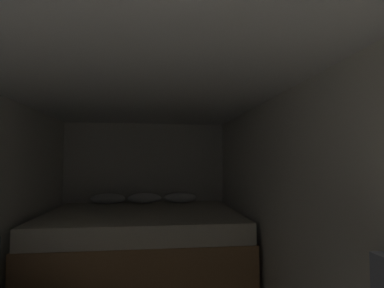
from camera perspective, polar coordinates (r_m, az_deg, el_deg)
The scene contains 4 objects.
wall_back at distance 4.89m, azimuth -8.60°, elevation -7.84°, with size 2.53×0.05×1.97m, color silver.
wall_right at distance 2.57m, azimuth 19.05°, elevation -11.89°, with size 0.05×5.13×1.97m, color silver.
ceiling_slab at distance 2.37m, azimuth -10.19°, elevation 11.82°, with size 2.53×5.13×0.05m, color white.
bed at distance 4.02m, azimuth -9.09°, elevation -17.42°, with size 2.31×1.84×0.92m.
Camera 1 is at (0.13, -0.29, 1.38)m, focal length 29.03 mm.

